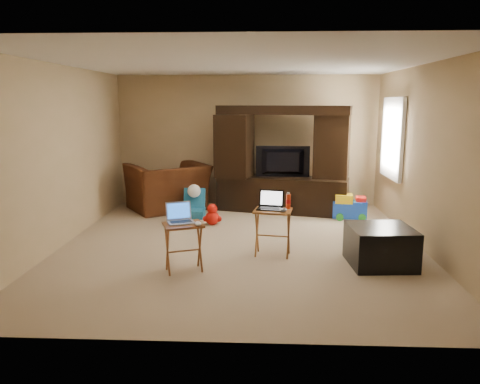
{
  "coord_description": "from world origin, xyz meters",
  "views": [
    {
      "loc": [
        0.29,
        -6.36,
        1.99
      ],
      "look_at": [
        0.0,
        -0.2,
        0.8
      ],
      "focal_mm": 35.0,
      "sensor_mm": 36.0,
      "label": 1
    }
  ],
  "objects_px": {
    "tray_table_left": "(184,248)",
    "water_bottle": "(288,201)",
    "tray_table_right": "(273,233)",
    "child_rocker": "(193,203)",
    "push_toy": "(350,206)",
    "laptop_left": "(181,213)",
    "laptop_right": "(270,200)",
    "ottoman": "(380,246)",
    "entertainment_center": "(283,160)",
    "mouse_left": "(198,224)",
    "mouse_right": "(283,210)",
    "television": "(283,162)",
    "recliner": "(168,187)",
    "plush_toy": "(212,214)"
  },
  "relations": [
    {
      "from": "child_rocker",
      "to": "laptop_left",
      "type": "height_order",
      "value": "laptop_left"
    },
    {
      "from": "television",
      "to": "mouse_right",
      "type": "xyz_separation_m",
      "value": [
        -0.1,
        -2.62,
        -0.28
      ]
    },
    {
      "from": "ottoman",
      "to": "mouse_left",
      "type": "relative_size",
      "value": 6.32
    },
    {
      "from": "television",
      "to": "tray_table_right",
      "type": "bearing_deg",
      "value": 85.93
    },
    {
      "from": "ottoman",
      "to": "plush_toy",
      "type": "bearing_deg",
      "value": 141.48
    },
    {
      "from": "tray_table_left",
      "to": "water_bottle",
      "type": "height_order",
      "value": "water_bottle"
    },
    {
      "from": "ottoman",
      "to": "laptop_left",
      "type": "bearing_deg",
      "value": -172.86
    },
    {
      "from": "mouse_left",
      "to": "water_bottle",
      "type": "relative_size",
      "value": 0.62
    },
    {
      "from": "entertainment_center",
      "to": "tray_table_right",
      "type": "distance_m",
      "value": 2.64
    },
    {
      "from": "television",
      "to": "tray_table_right",
      "type": "xyz_separation_m",
      "value": [
        -0.23,
        -2.5,
        -0.62
      ]
    },
    {
      "from": "television",
      "to": "plush_toy",
      "type": "relative_size",
      "value": 2.73
    },
    {
      "from": "push_toy",
      "to": "tray_table_left",
      "type": "relative_size",
      "value": 1.0
    },
    {
      "from": "push_toy",
      "to": "tray_table_right",
      "type": "height_order",
      "value": "tray_table_right"
    },
    {
      "from": "mouse_right",
      "to": "laptop_left",
      "type": "bearing_deg",
      "value": -158.49
    },
    {
      "from": "ottoman",
      "to": "tray_table_left",
      "type": "height_order",
      "value": "tray_table_left"
    },
    {
      "from": "ottoman",
      "to": "television",
      "type": "bearing_deg",
      "value": 111.34
    },
    {
      "from": "ottoman",
      "to": "water_bottle",
      "type": "distance_m",
      "value": 1.28
    },
    {
      "from": "laptop_right",
      "to": "plush_toy",
      "type": "bearing_deg",
      "value": 131.39
    },
    {
      "from": "recliner",
      "to": "water_bottle",
      "type": "distance_m",
      "value": 3.28
    },
    {
      "from": "ottoman",
      "to": "mouse_left",
      "type": "height_order",
      "value": "mouse_left"
    },
    {
      "from": "child_rocker",
      "to": "plush_toy",
      "type": "distance_m",
      "value": 0.64
    },
    {
      "from": "television",
      "to": "recliner",
      "type": "bearing_deg",
      "value": -1.21
    },
    {
      "from": "television",
      "to": "ottoman",
      "type": "height_order",
      "value": "television"
    },
    {
      "from": "plush_toy",
      "to": "water_bottle",
      "type": "distance_m",
      "value": 1.92
    },
    {
      "from": "mouse_left",
      "to": "push_toy",
      "type": "bearing_deg",
      "value": 50.71
    },
    {
      "from": "tray_table_left",
      "to": "tray_table_right",
      "type": "distance_m",
      "value": 1.24
    },
    {
      "from": "television",
      "to": "entertainment_center",
      "type": "bearing_deg",
      "value": -88.82
    },
    {
      "from": "push_toy",
      "to": "laptop_right",
      "type": "bearing_deg",
      "value": -117.99
    },
    {
      "from": "push_toy",
      "to": "tray_table_right",
      "type": "relative_size",
      "value": 0.95
    },
    {
      "from": "tray_table_right",
      "to": "laptop_right",
      "type": "bearing_deg",
      "value": 162.64
    },
    {
      "from": "push_toy",
      "to": "recliner",
      "type": "bearing_deg",
      "value": 177.53
    },
    {
      "from": "laptop_right",
      "to": "mouse_left",
      "type": "xyz_separation_m",
      "value": [
        -0.84,
        -0.72,
        -0.13
      ]
    },
    {
      "from": "tray_table_left",
      "to": "mouse_left",
      "type": "xyz_separation_m",
      "value": [
        0.19,
        -0.07,
        0.32
      ]
    },
    {
      "from": "recliner",
      "to": "tray_table_right",
      "type": "distance_m",
      "value": 3.21
    },
    {
      "from": "laptop_left",
      "to": "laptop_right",
      "type": "relative_size",
      "value": 0.94
    },
    {
      "from": "laptop_right",
      "to": "mouse_right",
      "type": "xyz_separation_m",
      "value": [
        0.17,
        -0.14,
        -0.09
      ]
    },
    {
      "from": "ottoman",
      "to": "tray_table_right",
      "type": "height_order",
      "value": "tray_table_right"
    },
    {
      "from": "recliner",
      "to": "tray_table_right",
      "type": "bearing_deg",
      "value": 91.76
    },
    {
      "from": "tray_table_left",
      "to": "entertainment_center",
      "type": "bearing_deg",
      "value": 47.09
    },
    {
      "from": "child_rocker",
      "to": "laptop_right",
      "type": "distance_m",
      "value": 2.43
    },
    {
      "from": "laptop_right",
      "to": "laptop_left",
      "type": "bearing_deg",
      "value": -139.53
    },
    {
      "from": "television",
      "to": "tray_table_left",
      "type": "bearing_deg",
      "value": 68.7
    },
    {
      "from": "plush_toy",
      "to": "tray_table_right",
      "type": "xyz_separation_m",
      "value": [
        0.95,
        -1.51,
        0.13
      ]
    },
    {
      "from": "tray_table_right",
      "to": "child_rocker",
      "type": "bearing_deg",
      "value": 132.78
    },
    {
      "from": "recliner",
      "to": "laptop_left",
      "type": "xyz_separation_m",
      "value": [
        0.8,
        -3.19,
        0.27
      ]
    },
    {
      "from": "mouse_right",
      "to": "ottoman",
      "type": "bearing_deg",
      "value": -8.59
    },
    {
      "from": "child_rocker",
      "to": "tray_table_right",
      "type": "height_order",
      "value": "tray_table_right"
    },
    {
      "from": "child_rocker",
      "to": "water_bottle",
      "type": "relative_size",
      "value": 2.64
    },
    {
      "from": "push_toy",
      "to": "mouse_left",
      "type": "height_order",
      "value": "mouse_left"
    },
    {
      "from": "tray_table_left",
      "to": "laptop_left",
      "type": "bearing_deg",
      "value": 114.28
    }
  ]
}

